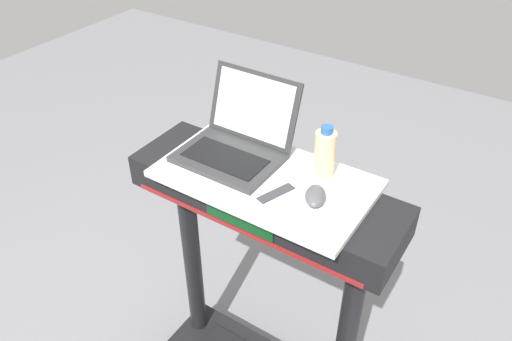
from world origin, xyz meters
The scene contains 5 objects.
desk_board centered at (0.00, 0.70, 1.11)m, with size 0.66×0.37×0.02m, color white.
laptop centered at (-0.14, 0.75, 1.17)m, with size 0.32×0.30×0.24m.
computer_mouse centered at (0.19, 0.68, 1.14)m, with size 0.06×0.10×0.03m, color #4C4C51.
water_bottle centered at (0.15, 0.79, 1.21)m, with size 0.06×0.06×0.18m.
tv_remote centered at (0.09, 0.62, 1.14)m, with size 0.10×0.17×0.02m.
Camera 1 is at (0.66, -0.36, 2.05)m, focal length 35.33 mm.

